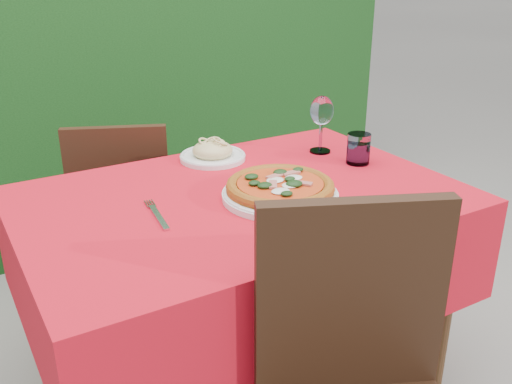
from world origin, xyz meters
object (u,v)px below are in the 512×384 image
chair_far (124,207)px  pizza_plate (280,189)px  pasta_plate (213,153)px  wine_glass (322,113)px  fork (159,217)px  water_glass (358,150)px

chair_far → pizza_plate: (0.23, -0.78, 0.30)m
pasta_plate → chair_far: bearing=119.5°
wine_glass → fork: (-0.70, -0.23, -0.14)m
pizza_plate → water_glass: water_glass is taller
water_glass → wine_glass: 0.19m
chair_far → pasta_plate: bearing=142.5°
wine_glass → pizza_plate: bearing=-141.3°
chair_far → water_glass: 0.95m
pasta_plate → wine_glass: 0.40m
pizza_plate → water_glass: size_ratio=3.55×
chair_far → water_glass: bearing=156.0°
chair_far → wine_glass: (0.58, -0.50, 0.42)m
pizza_plate → wine_glass: (0.35, 0.28, 0.11)m
wine_glass → chair_far: bearing=139.1°
chair_far → fork: chair_far is taller
pizza_plate → fork: pizza_plate is taller
wine_glass → water_glass: bearing=-76.6°
pizza_plate → wine_glass: 0.46m
pasta_plate → wine_glass: size_ratio=1.11×
chair_far → pizza_plate: 0.86m
pasta_plate → wine_glass: bearing=-18.6°
pasta_plate → wine_glass: (0.36, -0.12, 0.12)m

